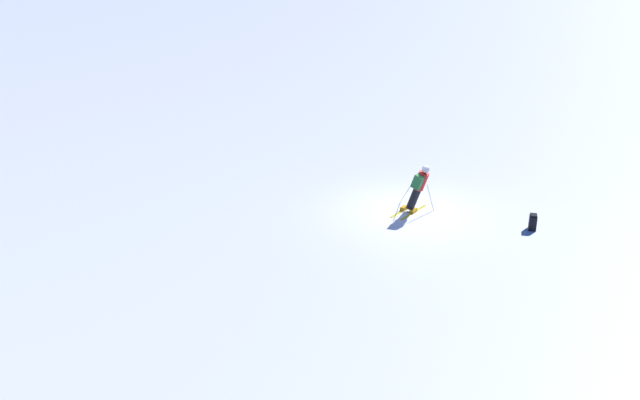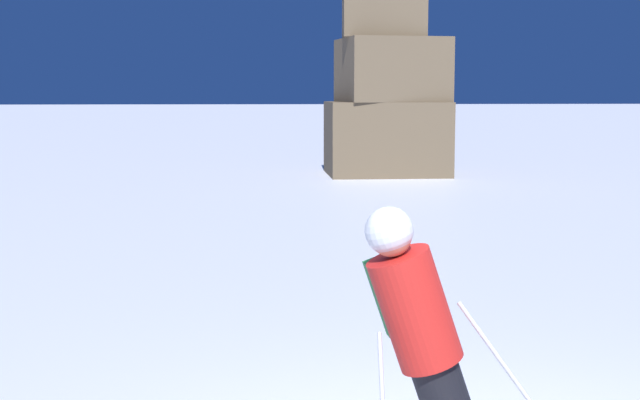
# 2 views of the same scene
# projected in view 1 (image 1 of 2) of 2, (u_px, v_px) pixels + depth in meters

# --- Properties ---
(ground_plane) EXTENTS (300.00, 300.00, 0.00)m
(ground_plane) POSITION_uv_depth(u_px,v_px,m) (410.00, 212.00, 20.39)
(ground_plane) COLOR white
(skier) EXTENTS (1.37, 1.67, 1.72)m
(skier) POSITION_uv_depth(u_px,v_px,m) (418.00, 187.00, 19.90)
(skier) COLOR yellow
(skier) RESTS_ON ground
(spare_backpack) EXTENTS (0.33, 0.37, 0.50)m
(spare_backpack) POSITION_uv_depth(u_px,v_px,m) (533.00, 222.00, 18.95)
(spare_backpack) COLOR black
(spare_backpack) RESTS_ON ground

